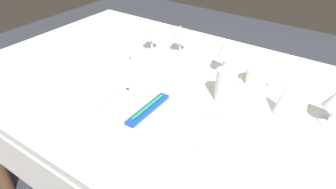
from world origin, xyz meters
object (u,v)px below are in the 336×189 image
dinner_plate (148,113)px  coffee_cup_far (257,76)px  spoon_tea (210,131)px  drink_tumbler (224,87)px  wine_glass_right (225,51)px  wine_glass_far (336,100)px  napkin_folded (285,97)px  coffee_cup_right (111,35)px  spoon_dessert (201,129)px  spoon_soup (196,125)px  toothbrush_package (148,109)px  wine_glass_left (151,32)px  fork_outer (116,97)px  wine_glass_centre (180,34)px  coffee_cup_left (121,50)px

dinner_plate → coffee_cup_far: 0.46m
spoon_tea → drink_tumbler: bearing=105.0°
wine_glass_right → wine_glass_far: wine_glass_right is taller
dinner_plate → spoon_tea: size_ratio=1.16×
napkin_folded → coffee_cup_far: bearing=138.3°
coffee_cup_right → coffee_cup_far: size_ratio=0.89×
spoon_dessert → drink_tumbler: drink_tumbler is taller
spoon_soup → spoon_dessert: 0.03m
toothbrush_package → coffee_cup_far: bearing=59.8°
wine_glass_left → drink_tumbler: bearing=-21.3°
dinner_plate → fork_outer: 0.17m
dinner_plate → wine_glass_centre: wine_glass_centre is taller
spoon_dessert → toothbrush_package: bearing=-170.0°
toothbrush_package → spoon_soup: 0.17m
spoon_tea → coffee_cup_right: size_ratio=2.38×
wine_glass_far → napkin_folded: bearing=-163.7°
spoon_tea → toothbrush_package: bearing=-168.4°
spoon_soup → coffee_cup_left: (-0.53, 0.22, 0.04)m
dinner_plate → fork_outer: dinner_plate is taller
coffee_cup_far → drink_tumbler: bearing=-110.6°
toothbrush_package → spoon_dessert: bearing=10.0°
coffee_cup_far → napkin_folded: size_ratio=0.77×
drink_tumbler → wine_glass_right: bearing=116.2°
drink_tumbler → napkin_folded: napkin_folded is taller
dinner_plate → spoon_dessert: size_ratio=1.20×
spoon_tea → wine_glass_far: bearing=41.5°
coffee_cup_left → napkin_folded: bearing=0.4°
coffee_cup_left → wine_glass_left: bearing=68.6°
fork_outer → coffee_cup_right: size_ratio=2.28×
coffee_cup_left → coffee_cup_far: (0.59, 0.13, -0.00)m
fork_outer → spoon_tea: size_ratio=0.96×
napkin_folded → toothbrush_package: bearing=-144.3°
spoon_soup → wine_glass_right: wine_glass_right is taller
wine_glass_right → napkin_folded: size_ratio=1.07×
wine_glass_left → wine_glass_far: size_ratio=1.08×
dinner_plate → spoon_tea: dinner_plate is taller
coffee_cup_right → coffee_cup_far: 0.76m
coffee_cup_right → wine_glass_right: size_ratio=0.64×
toothbrush_package → fork_outer: 0.17m
coffee_cup_right → wine_glass_right: 0.61m
coffee_cup_left → wine_glass_centre: wine_glass_centre is taller
spoon_tea → coffee_cup_right: (-0.75, 0.33, 0.04)m
dinner_plate → toothbrush_package: 0.02m
toothbrush_package → wine_glass_far: size_ratio=1.62×
spoon_tea → wine_glass_left: 0.65m
dinner_plate → fork_outer: size_ratio=1.21×
spoon_dessert → spoon_soup: bearing=160.0°
wine_glass_right → wine_glass_left: bearing=-180.0°
dinner_plate → drink_tumbler: 0.29m
spoon_soup → coffee_cup_far: bearing=79.7°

